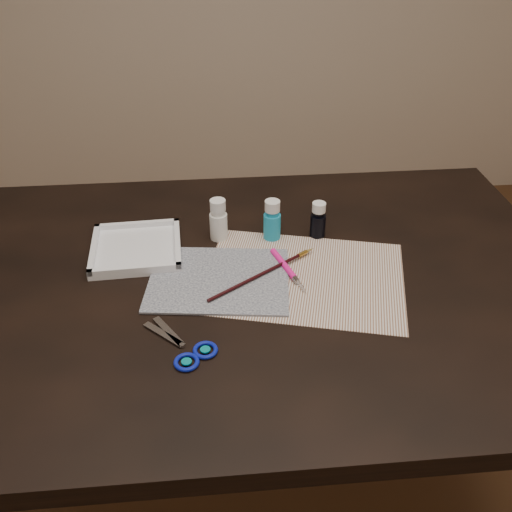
{
  "coord_description": "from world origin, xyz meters",
  "views": [
    {
      "loc": [
        -0.08,
        -0.92,
        1.42
      ],
      "look_at": [
        0.0,
        0.0,
        0.8
      ],
      "focal_mm": 40.0,
      "sensor_mm": 36.0,
      "label": 1
    }
  ],
  "objects": [
    {
      "name": "paper",
      "position": [
        0.1,
        -0.01,
        0.75
      ],
      "size": [
        0.46,
        0.39,
        0.0
      ],
      "primitive_type": "cube",
      "rotation": [
        0.0,
        0.0,
        -0.25
      ],
      "color": "silver",
      "rests_on": "table"
    },
    {
      "name": "table",
      "position": [
        0.0,
        0.0,
        0.38
      ],
      "size": [
        1.3,
        0.9,
        0.75
      ],
      "primitive_type": "cube",
      "color": "black",
      "rests_on": "ground"
    },
    {
      "name": "paint_bottle_navy",
      "position": [
        0.15,
        0.14,
        0.79
      ],
      "size": [
        0.04,
        0.04,
        0.08
      ],
      "primitive_type": "cylinder",
      "rotation": [
        0.0,
        0.0,
        -0.43
      ],
      "color": "black",
      "rests_on": "table"
    },
    {
      "name": "paintbrush",
      "position": [
        0.02,
        -0.0,
        0.76
      ],
      "size": [
        0.24,
        0.17,
        0.01
      ],
      "primitive_type": null,
      "rotation": [
        0.0,
        0.0,
        0.61
      ],
      "color": "black",
      "rests_on": "canvas"
    },
    {
      "name": "ground",
      "position": [
        0.0,
        0.0,
        -0.01
      ],
      "size": [
        3.5,
        3.5,
        0.02
      ],
      "primitive_type": "cube",
      "color": "#422614",
      "rests_on": "ground"
    },
    {
      "name": "palette_tray",
      "position": [
        -0.25,
        0.11,
        0.76
      ],
      "size": [
        0.2,
        0.2,
        0.02
      ],
      "primitive_type": "cube",
      "rotation": [
        0.0,
        0.0,
        0.05
      ],
      "color": "white",
      "rests_on": "table"
    },
    {
      "name": "scissors",
      "position": [
        -0.16,
        -0.18,
        0.75
      ],
      "size": [
        0.18,
        0.18,
        0.01
      ],
      "primitive_type": null,
      "rotation": [
        0.0,
        0.0,
        2.38
      ],
      "color": "silver",
      "rests_on": "table"
    },
    {
      "name": "craft_knife",
      "position": [
        0.07,
        0.0,
        0.76
      ],
      "size": [
        0.06,
        0.15,
        0.01
      ],
      "primitive_type": null,
      "rotation": [
        0.0,
        0.0,
        -1.27
      ],
      "color": "#FF1A95",
      "rests_on": "paper"
    },
    {
      "name": "paint_bottle_white",
      "position": [
        -0.07,
        0.15,
        0.8
      ],
      "size": [
        0.05,
        0.05,
        0.09
      ],
      "primitive_type": "cylinder",
      "rotation": [
        0.0,
        0.0,
        -0.2
      ],
      "color": "white",
      "rests_on": "table"
    },
    {
      "name": "canvas",
      "position": [
        -0.07,
        -0.01,
        0.75
      ],
      "size": [
        0.3,
        0.25,
        0.0
      ],
      "primitive_type": "cube",
      "rotation": [
        0.0,
        0.0,
        -0.13
      ],
      "color": "black",
      "rests_on": "paper"
    },
    {
      "name": "paint_bottle_cyan",
      "position": [
        0.05,
        0.14,
        0.8
      ],
      "size": [
        0.04,
        0.04,
        0.09
      ],
      "primitive_type": "cylinder",
      "rotation": [
        0.0,
        0.0,
        0.19
      ],
      "color": "#1CA0CE",
      "rests_on": "table"
    }
  ]
}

